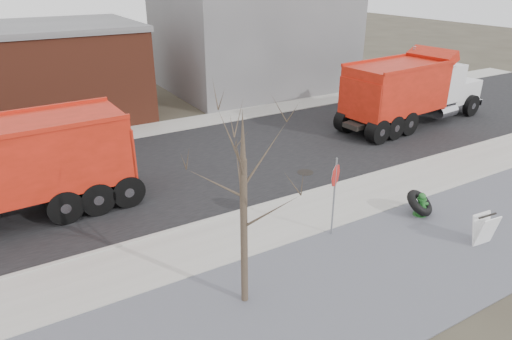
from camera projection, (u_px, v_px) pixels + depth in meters
ground at (290, 224)px, 15.49m from camera, size 120.00×120.00×0.00m
gravel_verge at (360, 279)px, 12.72m from camera, size 60.00×5.00×0.03m
sidewalk at (285, 220)px, 15.67m from camera, size 60.00×2.50×0.06m
curb at (266, 204)px, 16.69m from camera, size 60.00×0.15×0.11m
road at (210, 162)px, 20.45m from camera, size 60.00×9.40×0.02m
far_sidewalk at (166, 127)px, 24.93m from camera, size 60.00×2.00×0.06m
building_grey at (253, 30)px, 32.23m from camera, size 12.00×10.00×8.00m
bare_tree at (243, 187)px, 10.62m from camera, size 3.20×3.20×5.20m
fire_hydrant at (421, 205)px, 15.89m from camera, size 0.49×0.49×0.88m
truck_tire at (420, 203)px, 15.92m from camera, size 1.40×1.38×0.88m
stop_sign at (335, 183)px, 14.16m from camera, size 0.64×0.41×2.70m
sandwich_board at (484, 230)px, 14.15m from camera, size 0.78×0.53×1.03m
dump_truck_red_a at (412, 88)px, 24.70m from camera, size 10.04×3.54×3.97m
dump_truck_red_b at (5, 168)px, 14.98m from camera, size 9.25×2.98×3.85m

